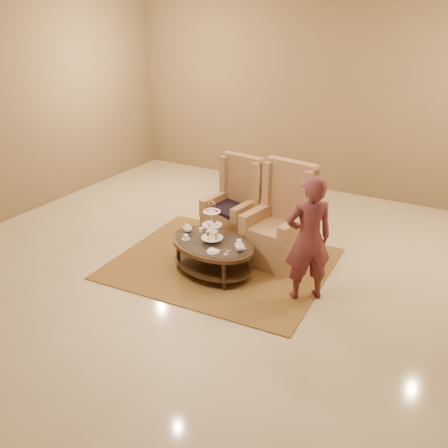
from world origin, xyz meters
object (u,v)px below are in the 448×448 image
Objects in this scene: tea_table at (212,248)px; person at (308,239)px; armchair_right at (281,229)px; armchair_left at (235,211)px.

person reaches higher than tea_table.
person is (0.68, -0.77, 0.32)m from armchair_right.
person reaches higher than armchair_right.
armchair_right is 0.88× the size of person.
tea_table is at bearing -117.89° from armchair_right.
armchair_left is at bearing 169.50° from armchair_right.
armchair_left is at bearing 117.93° from tea_table.
tea_table is 1.03m from armchair_right.
tea_table is at bearing -38.74° from person.
armchair_right is at bearing 67.01° from tea_table.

